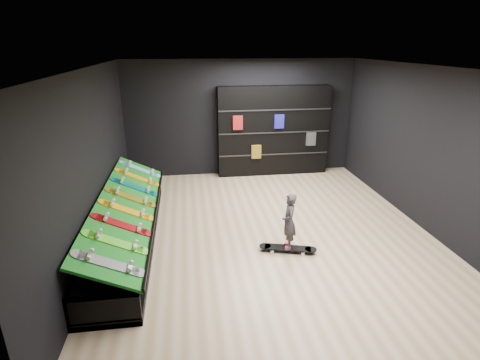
{
  "coord_description": "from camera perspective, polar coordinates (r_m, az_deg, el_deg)",
  "views": [
    {
      "loc": [
        -1.42,
        -6.19,
        3.38
      ],
      "look_at": [
        -0.5,
        0.2,
        1.0
      ],
      "focal_mm": 28.0,
      "sensor_mm": 36.0,
      "label": 1
    }
  ],
  "objects": [
    {
      "name": "floor",
      "position": [
        7.2,
        4.21,
        -7.84
      ],
      "size": [
        6.0,
        7.0,
        0.01
      ],
      "primitive_type": "cube",
      "color": "tan",
      "rests_on": "ground"
    },
    {
      "name": "ceiling",
      "position": [
        6.36,
        4.93,
        16.74
      ],
      "size": [
        6.0,
        7.0,
        0.01
      ],
      "primitive_type": "cube",
      "color": "white",
      "rests_on": "ground"
    },
    {
      "name": "wall_back",
      "position": [
        9.97,
        0.14,
        9.38
      ],
      "size": [
        6.0,
        0.02,
        3.0
      ],
      "primitive_type": "cube",
      "color": "black",
      "rests_on": "ground"
    },
    {
      "name": "wall_front",
      "position": [
        3.58,
        17.03,
        -12.5
      ],
      "size": [
        6.0,
        0.02,
        3.0
      ],
      "primitive_type": "cube",
      "color": "black",
      "rests_on": "ground"
    },
    {
      "name": "wall_left",
      "position": [
        6.66,
        -21.57,
        2.38
      ],
      "size": [
        0.02,
        7.0,
        3.0
      ],
      "primitive_type": "cube",
      "color": "black",
      "rests_on": "ground"
    },
    {
      "name": "wall_right",
      "position": [
        7.84,
        26.55,
        4.2
      ],
      "size": [
        0.02,
        7.0,
        3.0
      ],
      "primitive_type": "cube",
      "color": "black",
      "rests_on": "ground"
    },
    {
      "name": "display_rack",
      "position": [
        7.03,
        -16.67,
        -7.14
      ],
      "size": [
        0.9,
        4.5,
        0.5
      ],
      "primitive_type": null,
      "color": "black",
      "rests_on": "ground"
    },
    {
      "name": "turf_ramp",
      "position": [
        6.83,
        -16.64,
        -3.68
      ],
      "size": [
        0.92,
        4.5,
        0.46
      ],
      "primitive_type": "cube",
      "rotation": [
        0.0,
        0.44,
        0.0
      ],
      "color": "#0E5912",
      "rests_on": "display_rack"
    },
    {
      "name": "back_shelving",
      "position": [
        10.02,
        5.07,
        7.45
      ],
      "size": [
        2.93,
        0.34,
        2.35
      ],
      "primitive_type": "cube",
      "color": "black",
      "rests_on": "ground"
    },
    {
      "name": "floor_skateboard",
      "position": [
        6.57,
        7.27,
        -10.45
      ],
      "size": [
        1.0,
        0.49,
        0.09
      ],
      "primitive_type": null,
      "rotation": [
        0.0,
        0.0,
        -0.28
      ],
      "color": "black",
      "rests_on": "ground"
    },
    {
      "name": "child",
      "position": [
        6.4,
        7.41,
        -7.85
      ],
      "size": [
        0.18,
        0.24,
        0.59
      ],
      "primitive_type": "imported",
      "rotation": [
        0.0,
        0.0,
        -1.7
      ],
      "color": "black",
      "rests_on": "floor_skateboard"
    },
    {
      "name": "display_board_0",
      "position": [
        5.15,
        -19.32,
        -11.91
      ],
      "size": [
        0.93,
        0.22,
        0.5
      ],
      "primitive_type": null,
      "rotation": [
        0.0,
        0.44,
        0.0
      ],
      "color": "black",
      "rests_on": "turf_ramp"
    },
    {
      "name": "display_board_1",
      "position": [
        5.61,
        -18.35,
        -9.0
      ],
      "size": [
        0.93,
        0.22,
        0.5
      ],
      "primitive_type": null,
      "rotation": [
        0.0,
        0.44,
        0.0
      ],
      "color": "green",
      "rests_on": "turf_ramp"
    },
    {
      "name": "display_board_2",
      "position": [
        6.08,
        -17.54,
        -6.52
      ],
      "size": [
        0.93,
        0.22,
        0.5
      ],
      "primitive_type": null,
      "rotation": [
        0.0,
        0.44,
        0.0
      ],
      "color": "red",
      "rests_on": "turf_ramp"
    },
    {
      "name": "display_board_3",
      "position": [
        6.57,
        -16.86,
        -4.41
      ],
      "size": [
        0.93,
        0.22,
        0.5
      ],
      "primitive_type": null,
      "rotation": [
        0.0,
        0.44,
        0.0
      ],
      "color": "yellow",
      "rests_on": "turf_ramp"
    },
    {
      "name": "display_board_4",
      "position": [
        7.06,
        -16.28,
        -2.59
      ],
      "size": [
        0.93,
        0.22,
        0.5
      ],
      "primitive_type": null,
      "rotation": [
        0.0,
        0.44,
        0.0
      ],
      "color": "yellow",
      "rests_on": "turf_ramp"
    },
    {
      "name": "display_board_5",
      "position": [
        7.56,
        -15.77,
        -1.01
      ],
      "size": [
        0.93,
        0.22,
        0.5
      ],
      "primitive_type": null,
      "rotation": [
        0.0,
        0.44,
        0.0
      ],
      "color": "#0C8C99",
      "rests_on": "turf_ramp"
    },
    {
      "name": "display_board_6",
      "position": [
        8.07,
        -15.33,
        0.38
      ],
      "size": [
        0.93,
        0.22,
        0.5
      ],
      "primitive_type": null,
      "rotation": [
        0.0,
        0.44,
        0.0
      ],
      "color": "orange",
      "rests_on": "turf_ramp"
    },
    {
      "name": "display_board_7",
      "position": [
        8.58,
        -14.93,
        1.6
      ],
      "size": [
        0.93,
        0.22,
        0.5
      ],
      "primitive_type": null,
      "rotation": [
        0.0,
        0.44,
        0.0
      ],
      "color": "#0CB2E5",
      "rests_on": "turf_ramp"
    }
  ]
}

